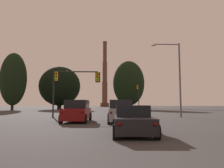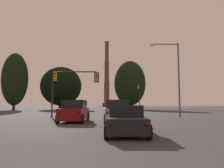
{
  "view_description": "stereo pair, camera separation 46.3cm",
  "coord_description": "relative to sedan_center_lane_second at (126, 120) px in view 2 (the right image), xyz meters",
  "views": [
    {
      "loc": [
        -1.18,
        -2.08,
        1.45
      ],
      "look_at": [
        0.42,
        36.6,
        5.17
      ],
      "focal_mm": 35.0,
      "sensor_mm": 36.0,
      "label": 1
    },
    {
      "loc": [
        -0.72,
        -2.09,
        1.45
      ],
      "look_at": [
        0.42,
        36.6,
        5.17
      ],
      "focal_mm": 35.0,
      "sensor_mm": 36.0,
      "label": 2
    }
  ],
  "objects": [
    {
      "name": "sedan_center_lane_second",
      "position": [
        0.0,
        0.0,
        0.0
      ],
      "size": [
        2.19,
        4.78,
        1.43
      ],
      "rotation": [
        0.0,
        0.0,
        -0.05
      ],
      "color": "black",
      "rests_on": "ground_plane"
    },
    {
      "name": "suv_left_lane_front",
      "position": [
        -3.71,
        7.89,
        0.23
      ],
      "size": [
        2.29,
        4.97,
        1.86
      ],
      "rotation": [
        0.0,
        0.0,
        -0.04
      ],
      "color": "maroon",
      "rests_on": "ground_plane"
    },
    {
      "name": "suv_center_lane_front",
      "position": [
        -0.04,
        7.18,
        0.23
      ],
      "size": [
        2.24,
        4.96,
        1.86
      ],
      "rotation": [
        0.0,
        0.0,
        -0.03
      ],
      "color": "gray",
      "rests_on": "ground_plane"
    },
    {
      "name": "traffic_light_far_right",
      "position": [
        7.49,
        44.01,
        3.69
      ],
      "size": [
        0.78,
        0.5,
        6.68
      ],
      "color": "black",
      "rests_on": "ground_plane"
    },
    {
      "name": "traffic_light_overhead_left",
      "position": [
        -5.46,
        14.8,
        3.56
      ],
      "size": [
        5.7,
        0.5,
        5.51
      ],
      "color": "black",
      "rests_on": "ground_plane"
    },
    {
      "name": "street_lamp",
      "position": [
        7.18,
        14.38,
        4.81
      ],
      "size": [
        3.52,
        0.36,
        8.92
      ],
      "color": "#56565B",
      "rests_on": "ground_plane"
    },
    {
      "name": "smokestack",
      "position": [
        -0.22,
        145.14,
        18.06
      ],
      "size": [
        6.15,
        6.15,
        47.71
      ],
      "color": "#523427",
      "rests_on": "ground_plane"
    },
    {
      "name": "treeline_center_right",
      "position": [
        -26.44,
        50.13,
        7.95
      ],
      "size": [
        7.19,
        6.47,
        16.0
      ],
      "color": "black",
      "rests_on": "ground_plane"
    },
    {
      "name": "treeline_left_mid",
      "position": [
        -15.33,
        58.9,
        6.78
      ],
      "size": [
        13.02,
        11.72,
        13.71
      ],
      "color": "black",
      "rests_on": "ground_plane"
    },
    {
      "name": "treeline_far_left",
      "position": [
        6.96,
        60.07,
        7.9
      ],
      "size": [
        10.34,
        9.3,
        15.95
      ],
      "color": "black",
      "rests_on": "ground_plane"
    }
  ]
}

